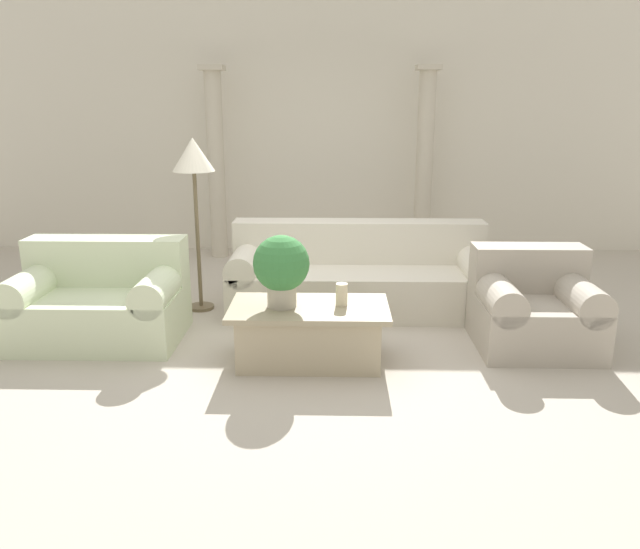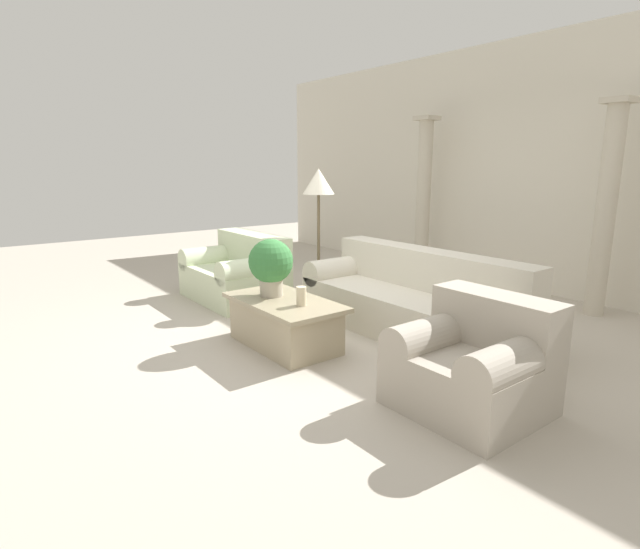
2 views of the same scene
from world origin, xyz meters
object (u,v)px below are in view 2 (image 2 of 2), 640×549
(loveseat, at_px, (238,272))
(sofa_long, at_px, (413,300))
(floor_lamp, at_px, (319,189))
(potted_plant, at_px, (271,264))
(coffee_table, at_px, (285,322))
(armchair, at_px, (474,362))

(loveseat, bearing_deg, sofa_long, 20.43)
(loveseat, height_order, floor_lamp, floor_lamp)
(loveseat, relative_size, potted_plant, 2.47)
(coffee_table, distance_m, floor_lamp, 1.97)
(armchair, bearing_deg, coffee_table, -168.19)
(potted_plant, distance_m, floor_lamp, 1.61)
(loveseat, height_order, coffee_table, loveseat)
(floor_lamp, xyz_separation_m, armchair, (2.84, -0.83, -1.02))
(potted_plant, xyz_separation_m, floor_lamp, (-0.87, 1.21, 0.61))
(sofa_long, relative_size, coffee_table, 2.03)
(loveseat, xyz_separation_m, armchair, (3.49, -0.08, -0.00))
(potted_plant, distance_m, armchair, 2.04)
(loveseat, relative_size, armchair, 1.46)
(sofa_long, distance_m, armchair, 1.61)
(potted_plant, bearing_deg, coffee_table, 2.96)
(floor_lamp, distance_m, armchair, 3.13)
(coffee_table, xyz_separation_m, armchair, (1.77, 0.37, 0.11))
(sofa_long, xyz_separation_m, loveseat, (-2.14, -0.80, 0.01))
(armchair, bearing_deg, floor_lamp, 163.63)
(potted_plant, bearing_deg, loveseat, 163.23)
(loveseat, bearing_deg, floor_lamp, 48.93)
(coffee_table, bearing_deg, sofa_long, 71.57)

